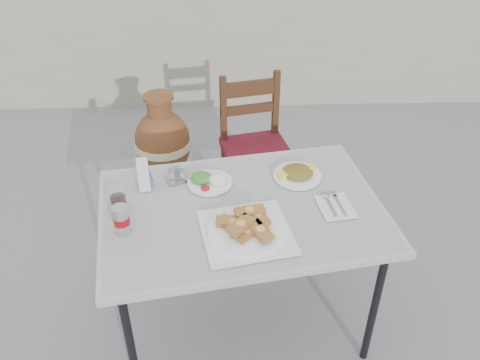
{
  "coord_description": "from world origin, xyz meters",
  "views": [
    {
      "loc": [
        0.04,
        -1.7,
        2.1
      ],
      "look_at": [
        0.1,
        0.05,
        0.84
      ],
      "focal_mm": 38.0,
      "sensor_mm": 36.0,
      "label": 1
    }
  ],
  "objects_px": {
    "cola_glass": "(118,200)",
    "chair": "(255,146)",
    "soda_can": "(121,219)",
    "condiment_caddy": "(177,176)",
    "salad_rice_plate": "(209,180)",
    "cafe_table": "(242,217)",
    "napkin_holder": "(143,175)",
    "pide_plate": "(246,226)",
    "salad_chopped_plate": "(297,173)",
    "terracotta_urn": "(163,143)"
  },
  "relations": [
    {
      "from": "soda_can",
      "to": "cafe_table",
      "type": "bearing_deg",
      "value": 15.3
    },
    {
      "from": "salad_rice_plate",
      "to": "condiment_caddy",
      "type": "xyz_separation_m",
      "value": [
        -0.15,
        0.03,
        0.0
      ]
    },
    {
      "from": "soda_can",
      "to": "condiment_caddy",
      "type": "xyz_separation_m",
      "value": [
        0.2,
        0.35,
        -0.04
      ]
    },
    {
      "from": "pide_plate",
      "to": "salad_chopped_plate",
      "type": "bearing_deg",
      "value": 56.48
    },
    {
      "from": "salad_chopped_plate",
      "to": "cola_glass",
      "type": "relative_size",
      "value": 2.18
    },
    {
      "from": "salad_rice_plate",
      "to": "chair",
      "type": "distance_m",
      "value": 0.87
    },
    {
      "from": "condiment_caddy",
      "to": "salad_rice_plate",
      "type": "bearing_deg",
      "value": -12.71
    },
    {
      "from": "salad_chopped_plate",
      "to": "cola_glass",
      "type": "xyz_separation_m",
      "value": [
        -0.79,
        -0.21,
        0.03
      ]
    },
    {
      "from": "soda_can",
      "to": "cola_glass",
      "type": "xyz_separation_m",
      "value": [
        -0.04,
        0.14,
        -0.01
      ]
    },
    {
      "from": "napkin_holder",
      "to": "condiment_caddy",
      "type": "distance_m",
      "value": 0.15
    },
    {
      "from": "salad_chopped_plate",
      "to": "soda_can",
      "type": "bearing_deg",
      "value": -154.82
    },
    {
      "from": "chair",
      "to": "cola_glass",
      "type": "bearing_deg",
      "value": -137.03
    },
    {
      "from": "salad_rice_plate",
      "to": "cola_glass",
      "type": "height_order",
      "value": "cola_glass"
    },
    {
      "from": "cafe_table",
      "to": "condiment_caddy",
      "type": "height_order",
      "value": "condiment_caddy"
    },
    {
      "from": "napkin_holder",
      "to": "cola_glass",
      "type": "bearing_deg",
      "value": -128.99
    },
    {
      "from": "cafe_table",
      "to": "napkin_holder",
      "type": "relative_size",
      "value": 10.98
    },
    {
      "from": "cafe_table",
      "to": "chair",
      "type": "distance_m",
      "value": 0.98
    },
    {
      "from": "pide_plate",
      "to": "condiment_caddy",
      "type": "xyz_separation_m",
      "value": [
        -0.3,
        0.38,
        -0.01
      ]
    },
    {
      "from": "chair",
      "to": "napkin_holder",
      "type": "bearing_deg",
      "value": -138.12
    },
    {
      "from": "napkin_holder",
      "to": "terracotta_urn",
      "type": "xyz_separation_m",
      "value": [
        -0.05,
        1.06,
        -0.49
      ]
    },
    {
      "from": "pide_plate",
      "to": "terracotta_urn",
      "type": "relative_size",
      "value": 0.63
    },
    {
      "from": "chair",
      "to": "terracotta_urn",
      "type": "xyz_separation_m",
      "value": [
        -0.6,
        0.29,
        -0.14
      ]
    },
    {
      "from": "salad_rice_plate",
      "to": "soda_can",
      "type": "relative_size",
      "value": 1.73
    },
    {
      "from": "salad_rice_plate",
      "to": "cola_glass",
      "type": "relative_size",
      "value": 1.99
    },
    {
      "from": "salad_chopped_plate",
      "to": "chair",
      "type": "height_order",
      "value": "chair"
    },
    {
      "from": "cola_glass",
      "to": "condiment_caddy",
      "type": "bearing_deg",
      "value": 40.86
    },
    {
      "from": "soda_can",
      "to": "napkin_holder",
      "type": "height_order",
      "value": "napkin_holder"
    },
    {
      "from": "pide_plate",
      "to": "soda_can",
      "type": "relative_size",
      "value": 3.51
    },
    {
      "from": "soda_can",
      "to": "salad_chopped_plate",
      "type": "bearing_deg",
      "value": 25.18
    },
    {
      "from": "cafe_table",
      "to": "soda_can",
      "type": "bearing_deg",
      "value": -164.7
    },
    {
      "from": "cafe_table",
      "to": "salad_chopped_plate",
      "type": "xyz_separation_m",
      "value": [
        0.27,
        0.22,
        0.07
      ]
    },
    {
      "from": "terracotta_urn",
      "to": "cola_glass",
      "type": "bearing_deg",
      "value": -91.66
    },
    {
      "from": "cola_glass",
      "to": "chair",
      "type": "bearing_deg",
      "value": 55.74
    },
    {
      "from": "salad_rice_plate",
      "to": "pide_plate",
      "type": "bearing_deg",
      "value": -65.53
    },
    {
      "from": "condiment_caddy",
      "to": "pide_plate",
      "type": "bearing_deg",
      "value": -51.05
    },
    {
      "from": "salad_chopped_plate",
      "to": "salad_rice_plate",
      "type": "bearing_deg",
      "value": -174.33
    },
    {
      "from": "chair",
      "to": "terracotta_urn",
      "type": "relative_size",
      "value": 1.31
    },
    {
      "from": "pide_plate",
      "to": "chair",
      "type": "distance_m",
      "value": 1.16
    },
    {
      "from": "cola_glass",
      "to": "chair",
      "type": "height_order",
      "value": "chair"
    },
    {
      "from": "pide_plate",
      "to": "soda_can",
      "type": "distance_m",
      "value": 0.5
    },
    {
      "from": "soda_can",
      "to": "condiment_caddy",
      "type": "distance_m",
      "value": 0.4
    },
    {
      "from": "soda_can",
      "to": "chair",
      "type": "height_order",
      "value": "chair"
    },
    {
      "from": "terracotta_urn",
      "to": "condiment_caddy",
      "type": "bearing_deg",
      "value": -79.07
    },
    {
      "from": "salad_chopped_plate",
      "to": "napkin_holder",
      "type": "xyz_separation_m",
      "value": [
        -0.7,
        -0.05,
        0.04
      ]
    },
    {
      "from": "salad_rice_plate",
      "to": "terracotta_urn",
      "type": "bearing_deg",
      "value": 108.09
    },
    {
      "from": "cafe_table",
      "to": "pide_plate",
      "type": "height_order",
      "value": "pide_plate"
    },
    {
      "from": "pide_plate",
      "to": "salad_chopped_plate",
      "type": "distance_m",
      "value": 0.46
    },
    {
      "from": "salad_rice_plate",
      "to": "condiment_caddy",
      "type": "distance_m",
      "value": 0.15
    },
    {
      "from": "chair",
      "to": "terracotta_urn",
      "type": "bearing_deg",
      "value": 141.79
    },
    {
      "from": "cola_glass",
      "to": "chair",
      "type": "distance_m",
      "value": 1.18
    }
  ]
}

